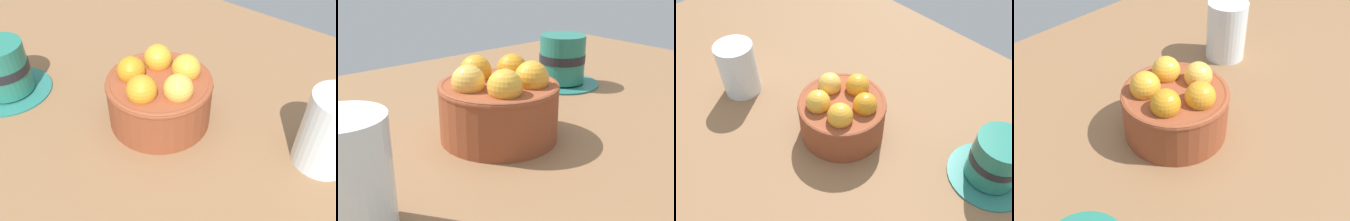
# 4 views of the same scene
# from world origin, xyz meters

# --- Properties ---
(ground_plane) EXTENTS (1.29, 0.84, 0.05)m
(ground_plane) POSITION_xyz_m (0.00, 0.00, -0.02)
(ground_plane) COLOR brown
(terracotta_bowl) EXTENTS (0.15, 0.15, 0.10)m
(terracotta_bowl) POSITION_xyz_m (0.00, -0.00, 0.05)
(terracotta_bowl) COLOR brown
(terracotta_bowl) RESTS_ON ground_plane
(coffee_cup) EXTENTS (0.13, 0.13, 0.09)m
(coffee_cup) POSITION_xyz_m (0.23, 0.11, 0.04)
(coffee_cup) COLOR #287167
(coffee_cup) RESTS_ON ground_plane
(water_glass) EXTENTS (0.07, 0.07, 0.11)m
(water_glass) POSITION_xyz_m (-0.22, -0.08, 0.05)
(water_glass) COLOR silver
(water_glass) RESTS_ON ground_plane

